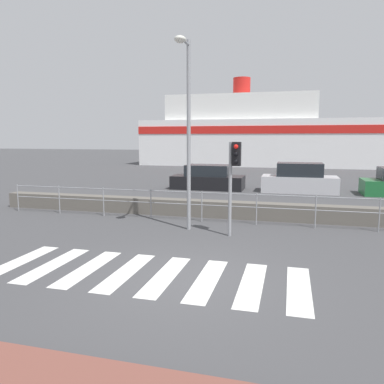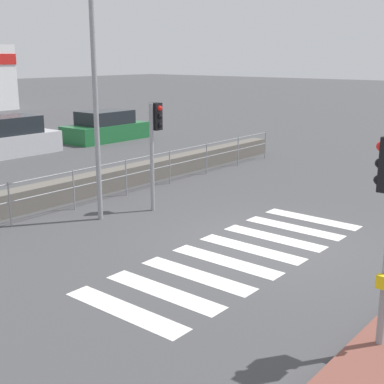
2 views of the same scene
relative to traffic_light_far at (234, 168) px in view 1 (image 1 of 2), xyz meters
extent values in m
plane|color=#424244|center=(-0.40, -3.54, -2.02)|extent=(160.00, 160.00, 0.00)
cube|color=silver|center=(-4.49, -3.54, -2.02)|extent=(0.45, 2.40, 0.01)
cube|color=silver|center=(-3.59, -3.54, -2.02)|extent=(0.45, 2.40, 0.01)
cube|color=silver|center=(-2.69, -3.54, -2.02)|extent=(0.45, 2.40, 0.01)
cube|color=silver|center=(-1.79, -3.54, -2.02)|extent=(0.45, 2.40, 0.01)
cube|color=silver|center=(-0.89, -3.54, -2.02)|extent=(0.45, 2.40, 0.01)
cube|color=silver|center=(0.01, -3.54, -2.02)|extent=(0.45, 2.40, 0.01)
cube|color=silver|center=(0.91, -3.54, -2.02)|extent=(0.45, 2.40, 0.01)
cube|color=silver|center=(1.81, -3.54, -2.02)|extent=(0.45, 2.40, 0.01)
cube|color=#605B54|center=(-0.40, 2.53, -1.73)|extent=(18.65, 0.55, 0.60)
cylinder|color=gray|center=(-0.40, 1.65, -1.01)|extent=(16.78, 0.03, 0.03)
cylinder|color=gray|center=(-0.40, 1.65, -1.44)|extent=(16.78, 0.03, 0.03)
cylinder|color=gray|center=(-8.80, 1.65, -1.49)|extent=(0.04, 0.04, 1.07)
cylinder|color=gray|center=(-6.93, 1.65, -1.49)|extent=(0.04, 0.04, 1.07)
cylinder|color=gray|center=(-5.07, 1.65, -1.49)|extent=(0.04, 0.04, 1.07)
cylinder|color=gray|center=(-3.20, 1.65, -1.49)|extent=(0.04, 0.04, 1.07)
cylinder|color=gray|center=(-1.34, 1.65, -1.49)|extent=(0.04, 0.04, 1.07)
cylinder|color=gray|center=(0.53, 1.65, -1.49)|extent=(0.04, 0.04, 1.07)
cylinder|color=gray|center=(2.39, 1.65, -1.49)|extent=(0.04, 0.04, 1.07)
cylinder|color=gray|center=(4.26, 1.65, -1.49)|extent=(0.04, 0.04, 1.07)
cylinder|color=gray|center=(-0.11, 0.01, -0.65)|extent=(0.10, 0.10, 2.75)
cube|color=black|center=(0.06, 0.01, 0.39)|extent=(0.24, 0.24, 0.68)
sphere|color=red|center=(0.06, -0.13, 0.60)|extent=(0.13, 0.13, 0.13)
sphere|color=black|center=(0.06, -0.13, 0.39)|extent=(0.13, 0.13, 0.13)
sphere|color=black|center=(0.06, -0.13, 0.18)|extent=(0.13, 0.13, 0.13)
cylinder|color=gray|center=(-1.48, 0.48, 0.84)|extent=(0.12, 0.12, 5.74)
cylinder|color=gray|center=(-1.48, 0.04, 3.56)|extent=(0.07, 0.88, 0.07)
ellipsoid|color=silver|center=(-1.48, -0.40, 3.51)|extent=(0.32, 0.42, 0.19)
cube|color=white|center=(-0.40, 29.71, 0.33)|extent=(27.31, 6.45, 4.72)
cube|color=white|center=(-3.68, 29.71, 3.99)|extent=(15.30, 5.16, 2.59)
cube|color=red|center=(-0.40, 26.46, 1.65)|extent=(27.31, 0.08, 0.75)
cylinder|color=red|center=(-3.68, 29.71, 6.18)|extent=(1.80, 1.80, 1.80)
cube|color=black|center=(-2.94, 9.98, -1.65)|extent=(4.03, 1.79, 0.75)
cube|color=#1E2328|center=(-2.94, 9.98, -0.96)|extent=(2.42, 1.58, 0.62)
cube|color=#BCBCC1|center=(2.05, 9.98, -1.60)|extent=(3.91, 1.71, 0.86)
cube|color=#1E2328|center=(2.05, 9.98, -0.82)|extent=(2.34, 1.50, 0.70)
camera|label=1|loc=(1.56, -10.67, 0.84)|focal=35.00mm
camera|label=2|loc=(-9.75, -9.23, 1.86)|focal=50.00mm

